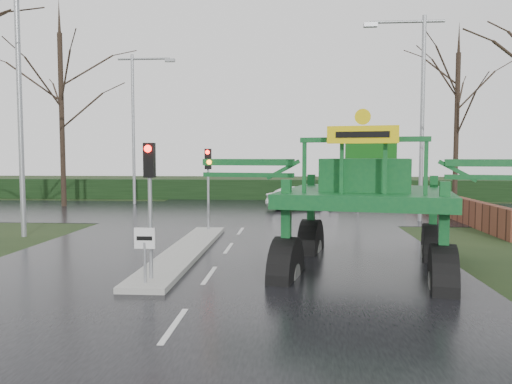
# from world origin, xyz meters

# --- Properties ---
(ground) EXTENTS (140.00, 140.00, 0.00)m
(ground) POSITION_xyz_m (0.00, 0.00, 0.00)
(ground) COLOR black
(ground) RESTS_ON ground
(road_main) EXTENTS (14.00, 80.00, 0.02)m
(road_main) POSITION_xyz_m (0.00, 10.00, 0.00)
(road_main) COLOR black
(road_main) RESTS_ON ground
(road_cross) EXTENTS (80.00, 12.00, 0.02)m
(road_cross) POSITION_xyz_m (0.00, 16.00, 0.01)
(road_cross) COLOR black
(road_cross) RESTS_ON ground
(median_island) EXTENTS (1.20, 10.00, 0.16)m
(median_island) POSITION_xyz_m (-1.30, 3.00, 0.09)
(median_island) COLOR gray
(median_island) RESTS_ON ground
(hedge_row) EXTENTS (44.00, 0.90, 1.50)m
(hedge_row) POSITION_xyz_m (0.00, 24.00, 0.75)
(hedge_row) COLOR black
(hedge_row) RESTS_ON ground
(brick_wall) EXTENTS (0.40, 20.00, 1.20)m
(brick_wall) POSITION_xyz_m (10.50, 16.00, 0.60)
(brick_wall) COLOR #592D1E
(brick_wall) RESTS_ON ground
(keep_left_sign) EXTENTS (0.50, 0.07, 1.35)m
(keep_left_sign) POSITION_xyz_m (-1.30, -1.50, 1.06)
(keep_left_sign) COLOR gray
(keep_left_sign) RESTS_ON ground
(traffic_signal_near) EXTENTS (0.26, 0.33, 3.52)m
(traffic_signal_near) POSITION_xyz_m (-1.30, -1.01, 2.59)
(traffic_signal_near) COLOR gray
(traffic_signal_near) RESTS_ON ground
(traffic_signal_mid) EXTENTS (0.26, 0.33, 3.52)m
(traffic_signal_mid) POSITION_xyz_m (-1.30, 7.49, 2.59)
(traffic_signal_mid) COLOR gray
(traffic_signal_mid) RESTS_ON ground
(traffic_signal_far) EXTENTS (0.26, 0.33, 3.52)m
(traffic_signal_far) POSITION_xyz_m (6.50, 20.01, 2.59)
(traffic_signal_far) COLOR gray
(traffic_signal_far) RESTS_ON ground
(street_light_left_near) EXTENTS (3.85, 0.30, 10.00)m
(street_light_left_near) POSITION_xyz_m (-8.19, 6.00, 5.99)
(street_light_left_near) COLOR gray
(street_light_left_near) RESTS_ON ground
(street_light_right) EXTENTS (3.85, 0.30, 10.00)m
(street_light_right) POSITION_xyz_m (8.19, 12.00, 5.99)
(street_light_right) COLOR gray
(street_light_right) RESTS_ON ground
(street_light_left_far) EXTENTS (3.85, 0.30, 10.00)m
(street_light_left_far) POSITION_xyz_m (-8.19, 20.00, 5.99)
(street_light_left_far) COLOR gray
(street_light_left_far) RESTS_ON ground
(tree_left_far) EXTENTS (7.70, 7.70, 13.26)m
(tree_left_far) POSITION_xyz_m (-12.50, 18.00, 7.15)
(tree_left_far) COLOR black
(tree_left_far) RESTS_ON ground
(tree_right_far) EXTENTS (7.00, 7.00, 12.05)m
(tree_right_far) POSITION_xyz_m (13.00, 21.00, 6.50)
(tree_right_far) COLOR black
(tree_right_far) RESTS_ON ground
(crop_sprayer) EXTENTS (9.56, 6.84, 5.43)m
(crop_sprayer) POSITION_xyz_m (2.10, 0.25, 2.57)
(crop_sprayer) COLOR black
(crop_sprayer) RESTS_ON ground
(white_sedan) EXTENTS (4.40, 2.75, 1.37)m
(white_sedan) POSITION_xyz_m (2.77, 16.80, 0.00)
(white_sedan) COLOR white
(white_sedan) RESTS_ON ground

